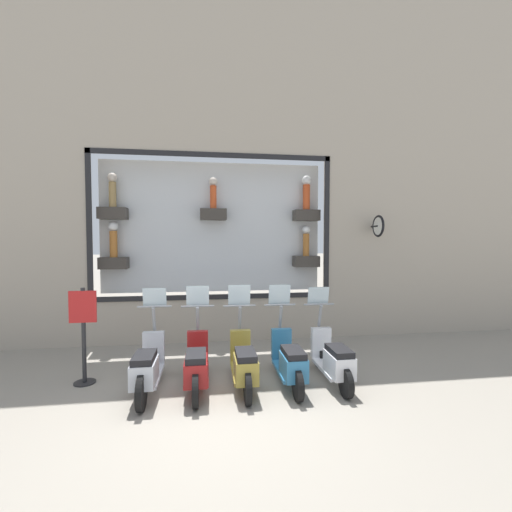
{
  "coord_description": "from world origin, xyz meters",
  "views": [
    {
      "loc": [
        -4.95,
        0.15,
        2.48
      ],
      "look_at": [
        2.1,
        -0.85,
        2.16
      ],
      "focal_mm": 24.0,
      "sensor_mm": 36.0,
      "label": 1
    }
  ],
  "objects_px": {
    "scooter_teal_1": "(289,361)",
    "scooter_red_3": "(197,365)",
    "scooter_white_0": "(333,359)",
    "scooter_silver_4": "(148,367)",
    "shop_sign_post": "(84,332)",
    "scooter_olive_2": "(244,363)"
  },
  "relations": [
    {
      "from": "scooter_teal_1",
      "to": "scooter_red_3",
      "type": "height_order",
      "value": "scooter_red_3"
    },
    {
      "from": "scooter_white_0",
      "to": "scooter_teal_1",
      "type": "distance_m",
      "value": 0.78
    },
    {
      "from": "scooter_silver_4",
      "to": "shop_sign_post",
      "type": "relative_size",
      "value": 1.08
    },
    {
      "from": "scooter_silver_4",
      "to": "scooter_red_3",
      "type": "bearing_deg",
      "value": -90.12
    },
    {
      "from": "scooter_white_0",
      "to": "scooter_teal_1",
      "type": "relative_size",
      "value": 1.0
    },
    {
      "from": "scooter_red_3",
      "to": "scooter_teal_1",
      "type": "bearing_deg",
      "value": -90.1
    },
    {
      "from": "scooter_silver_4",
      "to": "shop_sign_post",
      "type": "xyz_separation_m",
      "value": [
        0.59,
        1.17,
        0.45
      ]
    },
    {
      "from": "scooter_silver_4",
      "to": "shop_sign_post",
      "type": "height_order",
      "value": "shop_sign_post"
    },
    {
      "from": "scooter_red_3",
      "to": "shop_sign_post",
      "type": "height_order",
      "value": "shop_sign_post"
    },
    {
      "from": "scooter_white_0",
      "to": "scooter_teal_1",
      "type": "bearing_deg",
      "value": 89.76
    },
    {
      "from": "scooter_teal_1",
      "to": "shop_sign_post",
      "type": "distance_m",
      "value": 3.58
    },
    {
      "from": "scooter_olive_2",
      "to": "scooter_red_3",
      "type": "bearing_deg",
      "value": 89.86
    },
    {
      "from": "scooter_teal_1",
      "to": "scooter_olive_2",
      "type": "distance_m",
      "value": 0.78
    },
    {
      "from": "scooter_teal_1",
      "to": "scooter_red_3",
      "type": "relative_size",
      "value": 1.0
    },
    {
      "from": "scooter_teal_1",
      "to": "scooter_red_3",
      "type": "bearing_deg",
      "value": 89.9
    },
    {
      "from": "scooter_silver_4",
      "to": "scooter_teal_1",
      "type": "bearing_deg",
      "value": -90.11
    },
    {
      "from": "scooter_teal_1",
      "to": "shop_sign_post",
      "type": "bearing_deg",
      "value": 80.32
    },
    {
      "from": "scooter_olive_2",
      "to": "scooter_white_0",
      "type": "bearing_deg",
      "value": -90.15
    },
    {
      "from": "scooter_red_3",
      "to": "scooter_silver_4",
      "type": "bearing_deg",
      "value": 89.88
    },
    {
      "from": "scooter_red_3",
      "to": "scooter_white_0",
      "type": "bearing_deg",
      "value": -90.14
    },
    {
      "from": "scooter_olive_2",
      "to": "scooter_silver_4",
      "type": "xyz_separation_m",
      "value": [
        0.0,
        1.56,
        0.02
      ]
    },
    {
      "from": "scooter_teal_1",
      "to": "scooter_silver_4",
      "type": "xyz_separation_m",
      "value": [
        0.0,
        2.34,
        0.02
      ]
    }
  ]
}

